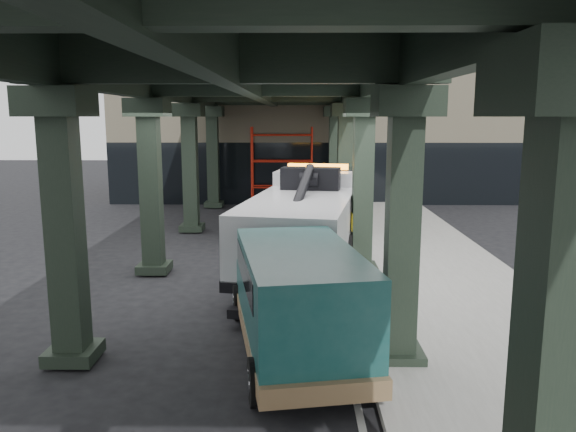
{
  "coord_description": "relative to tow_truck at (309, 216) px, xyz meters",
  "views": [
    {
      "loc": [
        0.72,
        -13.74,
        4.5
      ],
      "look_at": [
        0.49,
        2.04,
        1.7
      ],
      "focal_mm": 35.0,
      "sensor_mm": 36.0,
      "label": 1
    }
  ],
  "objects": [
    {
      "name": "tow_truck",
      "position": [
        0.0,
        0.0,
        0.0
      ],
      "size": [
        4.08,
        9.71,
        3.1
      ],
      "rotation": [
        0.0,
        0.0,
        -0.17
      ],
      "color": "black",
      "rests_on": "ground"
    },
    {
      "name": "lane_stripe",
      "position": [
        0.6,
        -1.07,
        -1.5
      ],
      "size": [
        0.12,
        38.0,
        0.01
      ],
      "primitive_type": "cube",
      "color": "silver",
      "rests_on": "ground"
    },
    {
      "name": "ground",
      "position": [
        -1.1,
        -3.07,
        -1.51
      ],
      "size": [
        90.0,
        90.0,
        0.0
      ],
      "primitive_type": "plane",
      "color": "black",
      "rests_on": "ground"
    },
    {
      "name": "viaduct",
      "position": [
        -1.5,
        -1.07,
        3.95
      ],
      "size": [
        7.4,
        32.0,
        6.4
      ],
      "color": "black",
      "rests_on": "ground"
    },
    {
      "name": "building",
      "position": [
        0.9,
        16.93,
        2.49
      ],
      "size": [
        22.0,
        10.0,
        8.0
      ],
      "primitive_type": "cube",
      "color": "#C6B793",
      "rests_on": "ground"
    },
    {
      "name": "scaffolding",
      "position": [
        -1.1,
        11.57,
        0.6
      ],
      "size": [
        3.08,
        0.88,
        4.0
      ],
      "color": "red",
      "rests_on": "ground"
    },
    {
      "name": "towed_van",
      "position": [
        -0.36,
        -6.76,
        -0.35
      ],
      "size": [
        2.9,
        5.58,
        2.16
      ],
      "rotation": [
        0.0,
        0.0,
        0.17
      ],
      "color": "#124240",
      "rests_on": "ground"
    },
    {
      "name": "sidewalk",
      "position": [
        3.4,
        -1.07,
        -1.43
      ],
      "size": [
        5.0,
        40.0,
        0.15
      ],
      "primitive_type": "cube",
      "color": "gray",
      "rests_on": "ground"
    }
  ]
}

